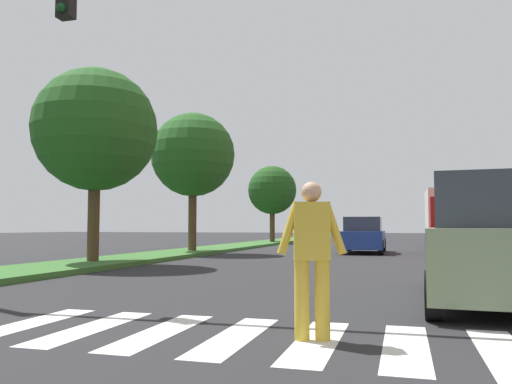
# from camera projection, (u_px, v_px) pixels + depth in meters

# --- Properties ---
(ground_plane) EXTENTS (140.00, 140.00, 0.00)m
(ground_plane) POSITION_uv_depth(u_px,v_px,m) (385.00, 251.00, 25.85)
(ground_plane) COLOR #262628
(crosswalk) EXTENTS (7.65, 2.20, 0.01)m
(crosswalk) POSITION_uv_depth(u_px,v_px,m) (317.00, 341.00, 5.43)
(crosswalk) COLOR silver
(crosswalk) RESTS_ON ground_plane
(median_strip) EXTENTS (2.59, 64.00, 0.15)m
(median_strip) POSITION_uv_depth(u_px,v_px,m) (217.00, 249.00, 26.19)
(median_strip) COLOR #386B2D
(median_strip) RESTS_ON ground_plane
(tree_mid) EXTENTS (3.84, 3.84, 6.00)m
(tree_mid) POSITION_uv_depth(u_px,v_px,m) (95.00, 130.00, 16.15)
(tree_mid) COLOR #4C3823
(tree_mid) RESTS_ON median_strip
(tree_far) EXTENTS (3.71, 3.71, 6.09)m
(tree_far) POSITION_uv_depth(u_px,v_px,m) (193.00, 155.00, 22.93)
(tree_far) COLOR #4C3823
(tree_far) RESTS_ON median_strip
(tree_distant) EXTENTS (3.45, 3.45, 5.36)m
(tree_distant) POSITION_uv_depth(u_px,v_px,m) (272.00, 190.00, 36.83)
(tree_distant) COLOR #4C3823
(tree_distant) RESTS_ON median_strip
(traffic_light_gantry) EXTENTS (9.23, 0.30, 6.00)m
(traffic_light_gantry) POSITION_uv_depth(u_px,v_px,m) (64.00, 37.00, 8.67)
(traffic_light_gantry) COLOR gold
(traffic_light_gantry) RESTS_ON median_strip
(pedestrian_performer) EXTENTS (0.74, 0.33, 1.69)m
(pedestrian_performer) POSITION_uv_depth(u_px,v_px,m) (312.00, 252.00, 5.54)
(pedestrian_performer) COLOR gold
(pedestrian_performer) RESTS_ON ground_plane
(suv_crossing) EXTENTS (2.21, 4.70, 1.97)m
(suv_crossing) POSITION_uv_depth(u_px,v_px,m) (492.00, 244.00, 8.10)
(suv_crossing) COLOR gray
(suv_crossing) RESTS_ON ground_plane
(sedan_midblock) EXTENTS (1.89, 4.33, 1.63)m
(sedan_midblock) POSITION_uv_depth(u_px,v_px,m) (363.00, 236.00, 23.50)
(sedan_midblock) COLOR navy
(sedan_midblock) RESTS_ON ground_plane
(truck_box_delivery) EXTENTS (2.40, 6.20, 3.10)m
(truck_box_delivery) POSITION_uv_depth(u_px,v_px,m) (451.00, 218.00, 26.08)
(truck_box_delivery) COLOR maroon
(truck_box_delivery) RESTS_ON ground_plane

